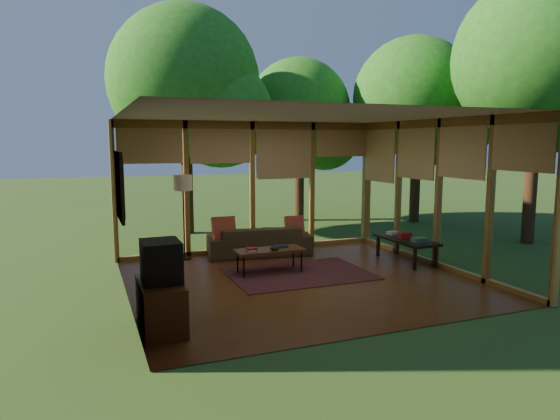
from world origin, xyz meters
name	(u,v)px	position (x,y,z in m)	size (l,w,h in m)	color
floor	(300,280)	(0.00, 0.00, 0.00)	(5.50, 5.50, 0.00)	brown
ceiling	(301,115)	(0.00, 0.00, 2.70)	(5.50, 5.50, 0.00)	white
wall_left	(125,208)	(-2.75, 0.00, 1.35)	(0.04, 5.00, 2.70)	beige
wall_front	(388,222)	(0.00, -2.50, 1.35)	(5.50, 0.04, 2.70)	beige
window_wall_back	(252,187)	(0.00, 2.50, 1.35)	(5.50, 0.12, 2.70)	olive
window_wall_right	(438,193)	(2.75, 0.00, 1.35)	(0.12, 5.00, 2.70)	olive
exterior_lawn	(410,204)	(8.00, 8.00, -0.01)	(40.00, 40.00, 0.00)	#2E501E
tree_nw	(184,82)	(-0.86, 5.14, 3.74)	(3.70, 3.70, 5.60)	#3C2515
tree_ne	(298,110)	(2.61, 6.08, 3.18)	(2.97, 2.97, 4.68)	#3C2515
tree_se	(535,58)	(6.01, 1.00, 4.08)	(3.53, 3.53, 5.86)	#3C2515
tree_far	(413,98)	(5.46, 4.53, 3.50)	(3.37, 3.37, 5.20)	#3C2515
rug	(299,274)	(0.14, 0.38, 0.01)	(2.41, 1.71, 0.01)	maroon
sofa	(259,241)	(-0.03, 2.00, 0.30)	(2.06, 0.81, 0.60)	#3C331E
pillow_left	(224,229)	(-0.78, 1.95, 0.60)	(0.45, 0.15, 0.45)	maroon
pillow_right	(294,226)	(0.72, 1.95, 0.57)	(0.38, 0.13, 0.38)	maroon
ct_book_lower	(251,250)	(-0.66, 0.59, 0.44)	(0.19, 0.15, 0.03)	beige
ct_book_upper	(251,249)	(-0.66, 0.59, 0.47)	(0.18, 0.14, 0.03)	maroon
ct_book_side	(281,246)	(-0.06, 0.72, 0.44)	(0.22, 0.16, 0.03)	black
ct_bowl	(274,248)	(-0.26, 0.54, 0.46)	(0.16, 0.16, 0.07)	black
media_cabinet	(161,305)	(-2.47, -1.35, 0.30)	(0.50, 1.00, 0.60)	#542F16
television	(161,261)	(-2.45, -1.35, 0.85)	(0.45, 0.55, 0.50)	black
console_book_a	(419,240)	(2.40, 0.05, 0.50)	(0.24, 0.18, 0.09)	#365E51
console_book_b	(404,235)	(2.40, 0.50, 0.51)	(0.23, 0.16, 0.10)	maroon
console_book_c	(392,233)	(2.40, 0.90, 0.48)	(0.21, 0.16, 0.06)	beige
floor_lamp	(183,188)	(-1.49, 2.24, 1.41)	(0.36, 0.36, 1.65)	black
coffee_table	(270,251)	(-0.31, 0.64, 0.39)	(1.20, 0.50, 0.43)	#542F16
side_console	(406,241)	(2.40, 0.45, 0.41)	(0.60, 1.40, 0.46)	black
wall_painting	(120,186)	(-2.71, 1.40, 1.55)	(0.06, 1.35, 1.15)	black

